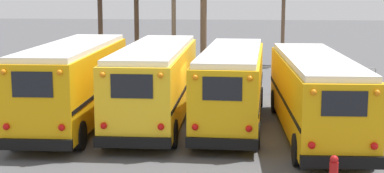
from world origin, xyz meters
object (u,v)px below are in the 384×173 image
school_bus_1 (156,80)px  school_bus_2 (232,84)px  school_bus_0 (74,81)px  school_bus_3 (315,92)px  utility_pole (174,1)px

school_bus_1 → school_bus_2: school_bus_1 is taller
school_bus_0 → school_bus_3: size_ratio=0.94×
school_bus_0 → school_bus_1: (3.12, 0.98, -0.06)m
school_bus_2 → school_bus_3: 3.47m
school_bus_2 → utility_pole: utility_pole is taller
school_bus_2 → school_bus_0: bearing=-172.7°
school_bus_0 → school_bus_3: (9.36, -0.72, -0.15)m
school_bus_0 → school_bus_2: (6.24, 0.80, -0.12)m
school_bus_2 → school_bus_3: school_bus_2 is taller
school_bus_1 → school_bus_2: bearing=-3.3°
school_bus_1 → school_bus_2: (3.12, -0.18, -0.06)m
school_bus_2 → school_bus_3: (3.12, -1.52, -0.03)m
school_bus_1 → school_bus_3: (6.24, -1.70, -0.08)m
school_bus_0 → school_bus_1: school_bus_0 is taller
school_bus_0 → utility_pole: bearing=78.1°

